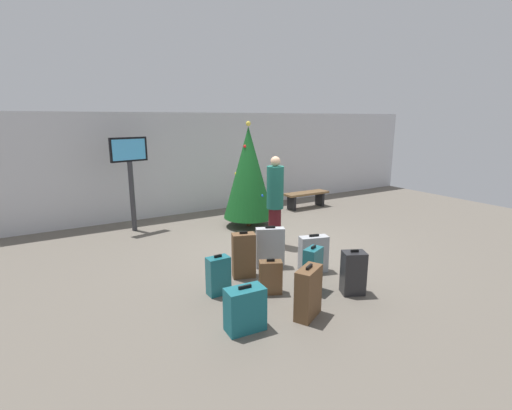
% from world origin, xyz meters
% --- Properties ---
extents(ground_plane, '(16.00, 16.00, 0.00)m').
position_xyz_m(ground_plane, '(0.00, 0.00, 0.00)').
color(ground_plane, '#665E54').
extents(back_wall, '(16.00, 0.20, 2.82)m').
position_xyz_m(back_wall, '(0.00, 3.78, 1.41)').
color(back_wall, silver).
rests_on(back_wall, ground_plane).
extents(holiday_tree, '(1.26, 1.26, 2.60)m').
position_xyz_m(holiday_tree, '(0.23, 1.64, 1.36)').
color(holiday_tree, '#4C3319').
rests_on(holiday_tree, ground_plane).
extents(flight_info_kiosk, '(0.88, 0.26, 2.24)m').
position_xyz_m(flight_info_kiosk, '(-2.35, 2.73, 1.57)').
color(flight_info_kiosk, '#333338').
rests_on(flight_info_kiosk, ground_plane).
extents(waiting_bench, '(1.45, 0.44, 0.48)m').
position_xyz_m(waiting_bench, '(2.71, 2.46, 0.36)').
color(waiting_bench, brown).
rests_on(waiting_bench, ground_plane).
extents(traveller_0, '(0.49, 0.49, 1.91)m').
position_xyz_m(traveller_0, '(-0.04, 0.05, 1.01)').
color(traveller_0, '#4C1419').
rests_on(traveller_0, ground_plane).
extents(suitcase_0, '(0.40, 0.32, 0.57)m').
position_xyz_m(suitcase_0, '(-1.34, -1.77, 0.27)').
color(suitcase_0, brown).
rests_on(suitcase_0, ground_plane).
extents(suitcase_1, '(0.54, 0.33, 0.70)m').
position_xyz_m(suitcase_1, '(-0.23, -1.46, 0.33)').
color(suitcase_1, '#9EA0A5').
rests_on(suitcase_1, ground_plane).
extents(suitcase_2, '(0.52, 0.31, 0.62)m').
position_xyz_m(suitcase_2, '(-2.18, -2.48, 0.29)').
color(suitcase_2, '#19606B').
rests_on(suitcase_2, ground_plane).
extents(suitcase_3, '(0.52, 0.41, 0.75)m').
position_xyz_m(suitcase_3, '(-1.28, -2.63, 0.36)').
color(suitcase_3, brown).
rests_on(suitcase_3, ground_plane).
extents(suitcase_4, '(0.42, 0.38, 0.72)m').
position_xyz_m(suitcase_4, '(-0.24, -2.44, 0.34)').
color(suitcase_4, '#232326').
rests_on(suitcase_4, ground_plane).
extents(suitcase_5, '(0.43, 0.33, 0.81)m').
position_xyz_m(suitcase_5, '(-1.39, -1.02, 0.39)').
color(suitcase_5, brown).
rests_on(suitcase_5, ground_plane).
extents(suitcase_6, '(0.38, 0.31, 0.75)m').
position_xyz_m(suitcase_6, '(-0.72, -2.04, 0.36)').
color(suitcase_6, '#19606B').
rests_on(suitcase_6, ground_plane).
extents(suitcase_7, '(0.35, 0.21, 0.64)m').
position_xyz_m(suitcase_7, '(-2.04, -1.38, 0.30)').
color(suitcase_7, '#19606B').
rests_on(suitcase_7, ground_plane).
extents(suitcase_8, '(0.54, 0.37, 0.78)m').
position_xyz_m(suitcase_8, '(-0.76, -0.88, 0.37)').
color(suitcase_8, '#9EA0A5').
rests_on(suitcase_8, ground_plane).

